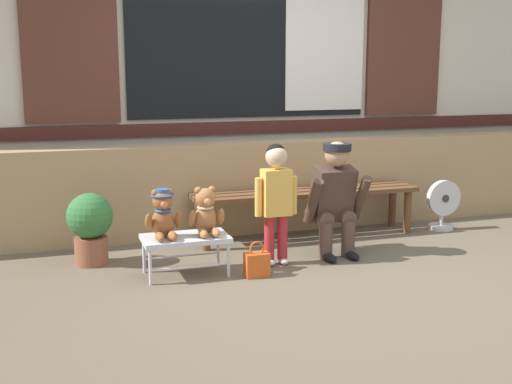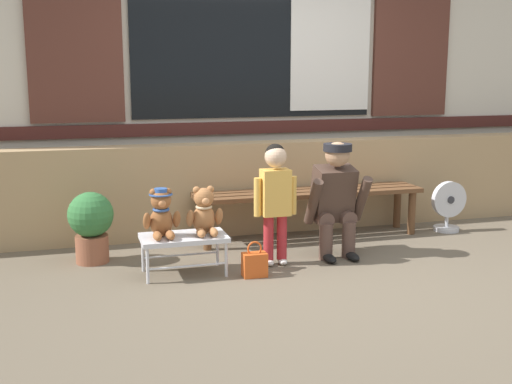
# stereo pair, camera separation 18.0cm
# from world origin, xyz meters

# --- Properties ---
(ground_plane) EXTENTS (60.00, 60.00, 0.00)m
(ground_plane) POSITION_xyz_m (0.00, 0.00, 0.00)
(ground_plane) COLOR brown
(brick_low_wall) EXTENTS (8.21, 0.25, 0.85)m
(brick_low_wall) POSITION_xyz_m (0.00, 1.43, 0.42)
(brick_low_wall) COLOR tan
(brick_low_wall) RESTS_ON ground
(shop_facade) EXTENTS (8.38, 0.26, 3.67)m
(shop_facade) POSITION_xyz_m (0.00, 1.94, 1.84)
(shop_facade) COLOR beige
(shop_facade) RESTS_ON ground
(wooden_bench_long) EXTENTS (2.10, 0.40, 0.44)m
(wooden_bench_long) POSITION_xyz_m (0.29, 1.06, 0.37)
(wooden_bench_long) COLOR brown
(wooden_bench_long) RESTS_ON ground
(small_display_bench) EXTENTS (0.64, 0.36, 0.30)m
(small_display_bench) POSITION_xyz_m (-0.99, 0.32, 0.27)
(small_display_bench) COLOR silver
(small_display_bench) RESTS_ON ground
(teddy_bear_with_hat) EXTENTS (0.28, 0.27, 0.36)m
(teddy_bear_with_hat) POSITION_xyz_m (-1.15, 0.32, 0.47)
(teddy_bear_with_hat) COLOR #93562D
(teddy_bear_with_hat) RESTS_ON small_display_bench
(teddy_bear_plain) EXTENTS (0.28, 0.26, 0.36)m
(teddy_bear_plain) POSITION_xyz_m (-0.83, 0.32, 0.46)
(teddy_bear_plain) COLOR #A86B3D
(teddy_bear_plain) RESTS_ON small_display_bench
(child_standing) EXTENTS (0.35, 0.18, 0.96)m
(child_standing) POSITION_xyz_m (-0.26, 0.36, 0.59)
(child_standing) COLOR #B7282D
(child_standing) RESTS_ON ground
(adult_crouching) EXTENTS (0.50, 0.49, 0.95)m
(adult_crouching) POSITION_xyz_m (0.29, 0.46, 0.48)
(adult_crouching) COLOR brown
(adult_crouching) RESTS_ON ground
(handbag_on_ground) EXTENTS (0.18, 0.11, 0.27)m
(handbag_on_ground) POSITION_xyz_m (-0.49, 0.11, 0.10)
(handbag_on_ground) COLOR #DB561E
(handbag_on_ground) RESTS_ON ground
(potted_plant) EXTENTS (0.36, 0.36, 0.57)m
(potted_plant) POSITION_xyz_m (-1.64, 0.82, 0.32)
(potted_plant) COLOR brown
(potted_plant) RESTS_ON ground
(floor_fan) EXTENTS (0.34, 0.24, 0.48)m
(floor_fan) POSITION_xyz_m (1.64, 0.92, 0.24)
(floor_fan) COLOR silver
(floor_fan) RESTS_ON ground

